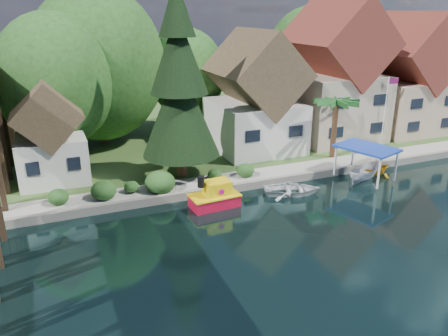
{
  "coord_description": "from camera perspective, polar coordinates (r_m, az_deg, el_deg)",
  "views": [
    {
      "loc": [
        -10.88,
        -20.03,
        13.04
      ],
      "look_at": [
        -0.19,
        6.0,
        2.81
      ],
      "focal_mm": 35.0,
      "sensor_mm": 36.0,
      "label": 1
    }
  ],
  "objects": [
    {
      "name": "house_center",
      "position": [
        45.84,
        14.14,
        11.08
      ],
      "size": [
        8.65,
        9.18,
        13.89
      ],
      "color": "#B9A690",
      "rests_on": "bank"
    },
    {
      "name": "boat_white_a",
      "position": [
        33.13,
        8.87,
        -2.62
      ],
      "size": [
        5.02,
        4.28,
        0.88
      ],
      "primitive_type": "imported",
      "rotation": [
        0.0,
        0.0,
        1.23
      ],
      "color": "silver",
      "rests_on": "ground"
    },
    {
      "name": "seawall",
      "position": [
        34.19,
        5.23,
        -1.96
      ],
      "size": [
        60.0,
        0.4,
        0.62
      ],
      "primitive_type": "cube",
      "color": "slate",
      "rests_on": "ground"
    },
    {
      "name": "boat_yellow",
      "position": [
        38.65,
        19.37,
        0.21
      ],
      "size": [
        2.88,
        2.54,
        1.43
      ],
      "primitive_type": "imported",
      "rotation": [
        0.0,
        0.0,
        1.65
      ],
      "color": "gold",
      "rests_on": "ground"
    },
    {
      "name": "flagpole",
      "position": [
        44.52,
        20.52,
        7.79
      ],
      "size": [
        1.04,
        0.24,
        6.68
      ],
      "color": "white",
      "rests_on": "bank"
    },
    {
      "name": "ground",
      "position": [
        26.26,
        5.45,
        -9.89
      ],
      "size": [
        140.0,
        140.0,
        0.0
      ],
      "primitive_type": "plane",
      "color": "black",
      "rests_on": "ground"
    },
    {
      "name": "bg_trees",
      "position": [
        43.34,
        -6.36,
        12.23
      ],
      "size": [
        49.9,
        13.3,
        10.57
      ],
      "color": "#382314",
      "rests_on": "bank"
    },
    {
      "name": "house_right",
      "position": [
        51.37,
        22.71,
        10.34
      ],
      "size": [
        8.15,
        8.64,
        12.45
      ],
      "color": "tan",
      "rests_on": "bank"
    },
    {
      "name": "shrubs",
      "position": [
        32.2,
        -9.5,
        -1.83
      ],
      "size": [
        15.76,
        2.47,
        1.7
      ],
      "color": "#184418",
      "rests_on": "bank"
    },
    {
      "name": "bank",
      "position": [
        56.58,
        -10.72,
        6.57
      ],
      "size": [
        140.0,
        52.0,
        0.5
      ],
      "primitive_type": "cube",
      "color": "#2B481D",
      "rests_on": "ground"
    },
    {
      "name": "conifer",
      "position": [
        33.33,
        -5.88,
        10.52
      ],
      "size": [
        6.01,
        6.01,
        14.8
      ],
      "color": "#382314",
      "rests_on": "bank"
    },
    {
      "name": "shed",
      "position": [
        35.74,
        -21.77,
        3.59
      ],
      "size": [
        5.09,
        5.4,
        7.85
      ],
      "color": "silver",
      "rests_on": "bank"
    },
    {
      "name": "tugboat",
      "position": [
        30.56,
        -1.19,
        -3.74
      ],
      "size": [
        3.56,
        2.11,
        2.49
      ],
      "color": "#AE0B28",
      "rests_on": "ground"
    },
    {
      "name": "house_left",
      "position": [
        40.99,
        4.04,
        8.82
      ],
      "size": [
        7.64,
        8.64,
        11.02
      ],
      "color": "silver",
      "rests_on": "bank"
    },
    {
      "name": "promenade",
      "position": [
        36.08,
        7.12,
        -0.47
      ],
      "size": [
        50.0,
        2.6,
        0.06
      ],
      "primitive_type": "cube",
      "color": "gray",
      "rests_on": "bank"
    },
    {
      "name": "palm_tree",
      "position": [
        39.45,
        14.47,
        8.12
      ],
      "size": [
        5.07,
        5.07,
        5.56
      ],
      "color": "#382314",
      "rests_on": "bank"
    },
    {
      "name": "boat_canopy",
      "position": [
        36.68,
        17.9,
        0.2
      ],
      "size": [
        4.33,
        5.2,
        2.87
      ],
      "color": "white",
      "rests_on": "ground"
    }
  ]
}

